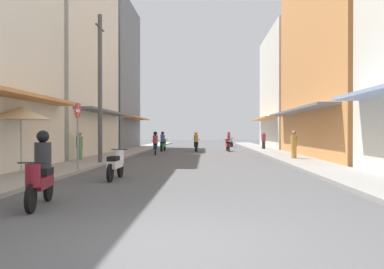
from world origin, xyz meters
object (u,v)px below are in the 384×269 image
at_px(motorbike_blue, 155,144).
at_px(street_sign_no_entry, 78,127).
at_px(pedestrian_far, 264,141).
at_px(motorbike_green, 163,142).
at_px(utility_pole, 100,88).
at_px(motorbike_silver, 229,140).
at_px(motorbike_white, 116,164).
at_px(motorbike_maroon, 41,172).
at_px(vendor_umbrella, 21,113).
at_px(pedestrian_midway, 294,146).
at_px(motorbike_red, 228,145).
at_px(pedestrian_foreground, 79,144).
at_px(motorbike_black, 196,143).

bearing_deg(motorbike_blue, street_sign_no_entry, -97.10).
height_order(pedestrian_far, street_sign_no_entry, street_sign_no_entry).
relative_size(motorbike_green, utility_pole, 0.26).
bearing_deg(motorbike_blue, motorbike_silver, 65.99).
bearing_deg(motorbike_white, pedestrian_far, 68.13).
relative_size(motorbike_maroon, vendor_umbrella, 0.74).
bearing_deg(pedestrian_midway, vendor_umbrella, -145.37).
distance_m(motorbike_red, pedestrian_far, 3.62).
xyz_separation_m(motorbike_green, pedestrian_far, (8.28, 2.19, 0.11)).
xyz_separation_m(motorbike_red, vendor_umbrella, (-8.07, -17.06, 1.69)).
height_order(motorbike_blue, pedestrian_midway, pedestrian_midway).
height_order(motorbike_green, pedestrian_far, pedestrian_far).
bearing_deg(pedestrian_foreground, motorbike_green, 74.40).
xyz_separation_m(motorbike_green, motorbike_blue, (-0.03, -4.17, 0.00)).
height_order(motorbike_white, pedestrian_far, pedestrian_far).
distance_m(vendor_umbrella, street_sign_no_entry, 2.08).
bearing_deg(motorbike_black, motorbike_red, 13.94).
xyz_separation_m(motorbike_maroon, street_sign_no_entry, (-1.45, 6.27, 1.01)).
distance_m(motorbike_maroon, motorbike_blue, 17.40).
bearing_deg(motorbike_green, motorbike_red, 4.32).
height_order(motorbike_green, vendor_umbrella, vendor_umbrella).
distance_m(motorbike_silver, utility_pole, 22.44).
xyz_separation_m(motorbike_green, pedestrian_foreground, (-2.98, -10.68, 0.22)).
bearing_deg(street_sign_no_entry, pedestrian_far, 60.99).
xyz_separation_m(motorbike_green, motorbike_maroon, (0.03, -21.57, 0.00)).
bearing_deg(pedestrian_far, motorbike_black, -156.75).
bearing_deg(motorbike_blue, pedestrian_far, 37.41).
relative_size(motorbike_blue, pedestrian_foreground, 1.10).
bearing_deg(motorbike_blue, motorbike_black, 55.78).
bearing_deg(utility_pole, motorbike_white, -68.37).
xyz_separation_m(motorbike_white, street_sign_no_entry, (-1.93, 1.87, 1.21)).
bearing_deg(motorbike_silver, pedestrian_far, -69.93).
distance_m(motorbike_green, motorbike_black, 2.66).
distance_m(motorbike_green, street_sign_no_entry, 15.40).
relative_size(motorbike_white, vendor_umbrella, 0.75).
bearing_deg(motorbike_maroon, motorbike_blue, 90.20).
bearing_deg(motorbike_blue, pedestrian_foreground, -114.41).
bearing_deg(pedestrian_foreground, motorbike_red, 53.66).
relative_size(motorbike_blue, vendor_umbrella, 0.74).
distance_m(motorbike_blue, motorbike_red, 6.91).
xyz_separation_m(motorbike_blue, street_sign_no_entry, (-1.39, -11.13, 1.01)).
relative_size(motorbike_red, pedestrian_foreground, 1.11).
bearing_deg(pedestrian_midway, motorbike_blue, 149.50).
bearing_deg(motorbike_white, street_sign_no_entry, 135.82).
distance_m(motorbike_white, pedestrian_foreground, 7.39).
bearing_deg(motorbike_silver, motorbike_black, -109.03).
bearing_deg(utility_pole, motorbike_blue, 79.33).
xyz_separation_m(motorbike_blue, pedestrian_foreground, (-2.95, -6.50, 0.22)).
distance_m(motorbike_black, pedestrian_foreground, 11.87).
distance_m(pedestrian_foreground, utility_pole, 3.34).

